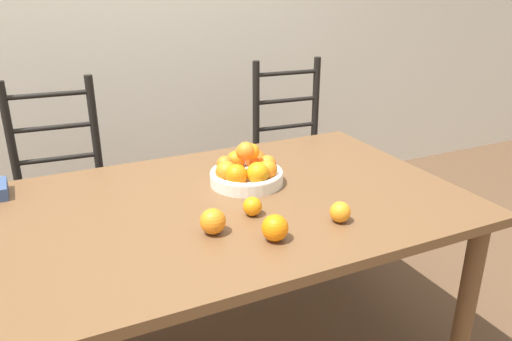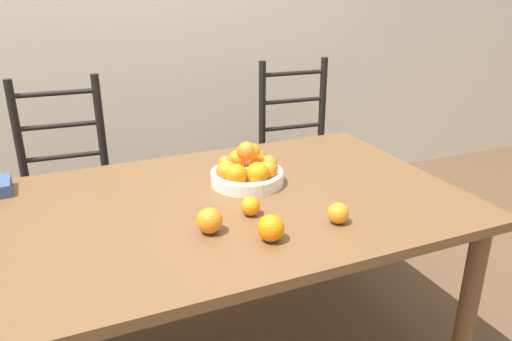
{
  "view_description": "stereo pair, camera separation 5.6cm",
  "coord_description": "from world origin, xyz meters",
  "views": [
    {
      "loc": [
        -0.56,
        -1.5,
        1.49
      ],
      "look_at": [
        0.17,
        0.03,
        0.82
      ],
      "focal_mm": 35.0,
      "sensor_mm": 36.0,
      "label": 1
    },
    {
      "loc": [
        -0.51,
        -1.53,
        1.49
      ],
      "look_at": [
        0.17,
        0.03,
        0.82
      ],
      "focal_mm": 35.0,
      "sensor_mm": 36.0,
      "label": 2
    }
  ],
  "objects": [
    {
      "name": "orange_loose_1",
      "position": [
        0.07,
        -0.32,
        0.78
      ],
      "size": [
        0.08,
        0.08,
        0.08
      ],
      "color": "orange",
      "rests_on": "dining_table"
    },
    {
      "name": "wall_back",
      "position": [
        0.0,
        1.58,
        1.3
      ],
      "size": [
        8.0,
        0.06,
        2.6
      ],
      "color": "silver",
      "rests_on": "ground_plane"
    },
    {
      "name": "dining_table",
      "position": [
        0.0,
        0.0,
        0.65
      ],
      "size": [
        1.78,
        1.07,
        0.73
      ],
      "color": "brown",
      "rests_on": "ground_plane"
    },
    {
      "name": "orange_loose_0",
      "position": [
        0.31,
        -0.31,
        0.77
      ],
      "size": [
        0.07,
        0.07,
        0.07
      ],
      "color": "orange",
      "rests_on": "dining_table"
    },
    {
      "name": "chair_left",
      "position": [
        -0.46,
        0.85,
        0.49
      ],
      "size": [
        0.45,
        0.43,
        1.04
      ],
      "rotation": [
        0.0,
        0.0,
        -0.07
      ],
      "color": "black",
      "rests_on": "ground_plane"
    },
    {
      "name": "fruit_bowl",
      "position": [
        0.17,
        0.11,
        0.79
      ],
      "size": [
        0.28,
        0.28,
        0.17
      ],
      "color": "silver",
      "rests_on": "dining_table"
    },
    {
      "name": "orange_loose_3",
      "position": [
        0.08,
        -0.14,
        0.77
      ],
      "size": [
        0.06,
        0.06,
        0.06
      ],
      "color": "orange",
      "rests_on": "dining_table"
    },
    {
      "name": "chair_right",
      "position": [
        0.81,
        0.85,
        0.49
      ],
      "size": [
        0.45,
        0.43,
        1.04
      ],
      "rotation": [
        0.0,
        0.0,
        -0.08
      ],
      "color": "black",
      "rests_on": "ground_plane"
    },
    {
      "name": "orange_loose_2",
      "position": [
        -0.09,
        -0.2,
        0.78
      ],
      "size": [
        0.08,
        0.08,
        0.08
      ],
      "color": "orange",
      "rests_on": "dining_table"
    }
  ]
}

